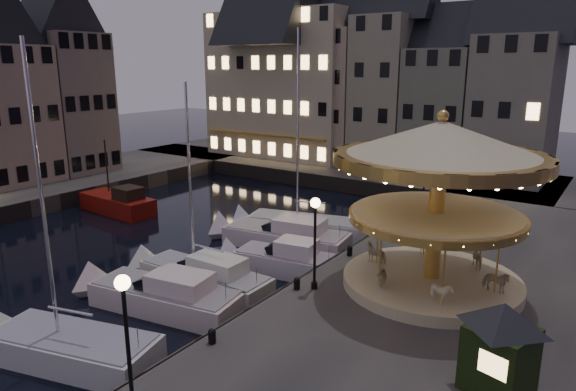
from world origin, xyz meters
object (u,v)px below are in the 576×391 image
Objects in this scene: streetlamp_b at (315,230)px; red_fishing_boat at (119,204)px; bollard_a at (212,335)px; motorboat_f at (300,226)px; streetlamp_a at (126,324)px; streetlamp_c at (425,176)px; motorboat_d at (279,260)px; motorboat_e at (280,236)px; ticket_kiosk at (502,332)px; bollard_d at (392,224)px; motorboat_b at (159,296)px; bollard_b at (297,283)px; motorboat_c at (199,276)px; bollard_c at (350,250)px; motorboat_a at (61,347)px; carousel at (439,174)px.

red_fishing_boat reaches higher than streetlamp_b.
motorboat_f reaches higher than bollard_a.
streetlamp_a is at bearing -90.00° from streetlamp_b.
streetlamp_b is at bearing -90.00° from streetlamp_c.
motorboat_d is 0.74× the size of motorboat_e.
streetlamp_b is at bearing 159.80° from ticket_kiosk.
bollard_d is 0.07× the size of motorboat_b.
streetlamp_b is at bearing 29.14° from motorboat_b.
motorboat_c is (-5.67, -0.32, -0.93)m from bollard_b.
bollard_c is (-0.60, -9.00, -2.41)m from streetlamp_c.
streetlamp_c reaches higher than motorboat_b.
bollard_b and bollard_d have the same top height.
bollard_b is 1.00× the size of bollard_d.
streetlamp_a is 11.61m from motorboat_c.
bollard_d is 0.05× the size of motorboat_f.
bollard_a is (-0.60, -19.50, -2.41)m from streetlamp_c.
motorboat_e is 2.76m from motorboat_f.
motorboat_a is at bearing -155.56° from bollard_a.
ticket_kiosk is (4.22, -6.24, -3.23)m from carousel.
motorboat_d reaches higher than bollard_a.
carousel is at bearing -17.75° from motorboat_e.
bollard_c is 14.14m from motorboat_a.
bollard_c is at bearing -37.93° from motorboat_f.
motorboat_b reaches higher than bollard_c.
bollard_a is at bearing -42.39° from motorboat_c.
motorboat_c is at bearing -159.29° from carousel.
streetlamp_a is at bearing -72.23° from motorboat_d.
motorboat_b and motorboat_d have the same top height.
streetlamp_a is at bearing -36.89° from red_fishing_boat.
streetlamp_a is at bearing -46.18° from motorboat_b.
streetlamp_a is 0.62× the size of red_fishing_boat.
bollard_a is at bearing -64.92° from motorboat_e.
motorboat_a is 1.43× the size of motorboat_e.
motorboat_c is (-6.27, -0.82, -3.34)m from streetlamp_b.
motorboat_b is 0.68× the size of motorboat_f.
motorboat_c is at bearing -176.75° from bollard_b.
streetlamp_b reaches higher than bollard_a.
carousel is at bearing -29.31° from motorboat_f.
streetlamp_c is (0.00, 13.50, 0.00)m from streetlamp_b.
red_fishing_boat is (-14.45, -0.85, 0.04)m from motorboat_e.
bollard_d is 0.08× the size of red_fishing_boat.
bollard_c is 0.17× the size of ticket_kiosk.
red_fishing_boat is at bearing 164.74° from streetlamp_b.
motorboat_a is (-6.08, -21.99, -3.48)m from streetlamp_c.
bollard_d is at bearing 73.49° from motorboat_a.
motorboat_f is 19.81m from ticket_kiosk.
motorboat_b is at bearing -32.07° from red_fishing_boat.
bollard_d is at bearing 124.58° from ticket_kiosk.
bollard_c is 7.89m from motorboat_f.
motorboat_e reaches higher than bollard_b.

